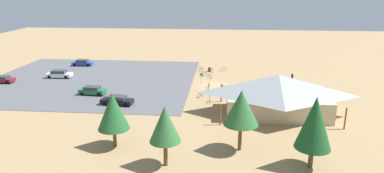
{
  "coord_description": "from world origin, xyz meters",
  "views": [
    {
      "loc": [
        -1.89,
        59.78,
        17.28
      ],
      "look_at": [
        3.1,
        5.26,
        1.2
      ],
      "focal_mm": 32.6,
      "sensor_mm": 36.0,
      "label": 1
    }
  ],
  "objects_px": {
    "car_blue_mid_lot": "(82,63)",
    "visitor_crossing_yard": "(255,88)",
    "bicycle_silver_trailside": "(223,69)",
    "bicycle_blue_yard_left": "(201,69)",
    "visitor_by_pavilion": "(292,77)",
    "pine_far_east": "(165,124)",
    "pine_far_west": "(241,108)",
    "pine_west": "(315,123)",
    "lot_sign": "(201,77)",
    "car_black_front_row": "(117,100)",
    "bicycle_green_back_row": "(210,76)",
    "car_white_near_entry": "(59,74)",
    "pine_center": "(113,111)",
    "bicycle_orange_yard_right": "(212,92)",
    "bicycle_purple_by_bin": "(210,100)",
    "bike_pavilion": "(278,93)",
    "bicycle_yellow_front_row": "(211,70)",
    "car_maroon_back_corner": "(2,79)",
    "bicycle_white_mid_cluster": "(223,88)",
    "bicycle_teal_edge_south": "(204,74)",
    "bicycle_red_lone_east": "(209,85)",
    "bicycle_silver_edge_north": "(208,90)",
    "bicycle_black_near_porch": "(201,95)",
    "car_green_inner_stall": "(92,90)",
    "bicycle_teal_near_sign": "(225,94)",
    "trash_bin": "(209,70)"
  },
  "relations": [
    {
      "from": "car_blue_mid_lot",
      "to": "visitor_crossing_yard",
      "type": "height_order",
      "value": "visitor_crossing_yard"
    },
    {
      "from": "visitor_crossing_yard",
      "to": "bicycle_silver_trailside",
      "type": "bearing_deg",
      "value": -70.06
    },
    {
      "from": "bicycle_blue_yard_left",
      "to": "visitor_by_pavilion",
      "type": "xyz_separation_m",
      "value": [
        -17.15,
        7.22,
        0.55
      ]
    },
    {
      "from": "pine_far_east",
      "to": "pine_far_west",
      "type": "bearing_deg",
      "value": -151.39
    },
    {
      "from": "pine_west",
      "to": "bicycle_blue_yard_left",
      "type": "relative_size",
      "value": 5.14
    },
    {
      "from": "lot_sign",
      "to": "car_black_front_row",
      "type": "xyz_separation_m",
      "value": [
        11.76,
        12.01,
        -0.68
      ]
    },
    {
      "from": "pine_far_west",
      "to": "car_black_front_row",
      "type": "bearing_deg",
      "value": -36.77
    },
    {
      "from": "bicycle_green_back_row",
      "to": "car_blue_mid_lot",
      "type": "distance_m",
      "value": 29.46
    },
    {
      "from": "pine_west",
      "to": "car_white_near_entry",
      "type": "bearing_deg",
      "value": -37.25
    },
    {
      "from": "bicycle_blue_yard_left",
      "to": "lot_sign",
      "type": "bearing_deg",
      "value": 93.82
    },
    {
      "from": "bicycle_blue_yard_left",
      "to": "visitor_by_pavilion",
      "type": "bearing_deg",
      "value": 157.18
    },
    {
      "from": "pine_center",
      "to": "bicycle_orange_yard_right",
      "type": "bearing_deg",
      "value": -116.51
    },
    {
      "from": "bicycle_green_back_row",
      "to": "bicycle_purple_by_bin",
      "type": "xyz_separation_m",
      "value": [
        -0.65,
        14.39,
        0.04
      ]
    },
    {
      "from": "bike_pavilion",
      "to": "pine_far_west",
      "type": "distance_m",
      "value": 12.81
    },
    {
      "from": "pine_far_west",
      "to": "bicycle_yellow_front_row",
      "type": "bearing_deg",
      "value": -82.83
    },
    {
      "from": "bike_pavilion",
      "to": "car_maroon_back_corner",
      "type": "relative_size",
      "value": 3.62
    },
    {
      "from": "pine_far_west",
      "to": "bicycle_yellow_front_row",
      "type": "xyz_separation_m",
      "value": [
        4.36,
        -34.62,
        -4.46
      ]
    },
    {
      "from": "bicycle_white_mid_cluster",
      "to": "car_maroon_back_corner",
      "type": "bearing_deg",
      "value": -0.91
    },
    {
      "from": "pine_west",
      "to": "pine_center",
      "type": "relative_size",
      "value": 1.18
    },
    {
      "from": "bicycle_teal_edge_south",
      "to": "car_black_front_row",
      "type": "height_order",
      "value": "car_black_front_row"
    },
    {
      "from": "bicycle_green_back_row",
      "to": "bicycle_silver_trailside",
      "type": "height_order",
      "value": "bicycle_silver_trailside"
    },
    {
      "from": "pine_far_west",
      "to": "bicycle_red_lone_east",
      "type": "relative_size",
      "value": 3.78
    },
    {
      "from": "bicycle_white_mid_cluster",
      "to": "bicycle_purple_by_bin",
      "type": "bearing_deg",
      "value": 73.4
    },
    {
      "from": "bicycle_silver_edge_north",
      "to": "bicycle_green_back_row",
      "type": "distance_m",
      "value": 8.83
    },
    {
      "from": "bicycle_silver_edge_north",
      "to": "visitor_crossing_yard",
      "type": "bearing_deg",
      "value": -179.64
    },
    {
      "from": "bicycle_black_near_porch",
      "to": "car_blue_mid_lot",
      "type": "bearing_deg",
      "value": -35.88
    },
    {
      "from": "pine_center",
      "to": "car_blue_mid_lot",
      "type": "distance_m",
      "value": 42.9
    },
    {
      "from": "bicycle_teal_edge_south",
      "to": "bicycle_white_mid_cluster",
      "type": "height_order",
      "value": "bicycle_teal_edge_south"
    },
    {
      "from": "pine_far_east",
      "to": "bicycle_yellow_front_row",
      "type": "xyz_separation_m",
      "value": [
        -3.07,
        -38.68,
        -3.98
      ]
    },
    {
      "from": "bicycle_silver_trailside",
      "to": "lot_sign",
      "type": "bearing_deg",
      "value": 69.82
    },
    {
      "from": "bicycle_white_mid_cluster",
      "to": "car_green_inner_stall",
      "type": "bearing_deg",
      "value": 12.6
    },
    {
      "from": "bicycle_silver_edge_north",
      "to": "bicycle_orange_yard_right",
      "type": "relative_size",
      "value": 1.02
    },
    {
      "from": "lot_sign",
      "to": "car_green_inner_stall",
      "type": "relative_size",
      "value": 0.5
    },
    {
      "from": "bicycle_silver_edge_north",
      "to": "bicycle_silver_trailside",
      "type": "relative_size",
      "value": 1.22
    },
    {
      "from": "bicycle_teal_edge_south",
      "to": "car_green_inner_stall",
      "type": "xyz_separation_m",
      "value": [
        17.35,
        13.73,
        0.39
      ]
    },
    {
      "from": "lot_sign",
      "to": "pine_west",
      "type": "distance_m",
      "value": 31.12
    },
    {
      "from": "bicycle_teal_near_sign",
      "to": "visitor_crossing_yard",
      "type": "xyz_separation_m",
      "value": [
        -4.97,
        -2.5,
        0.54
      ]
    },
    {
      "from": "trash_bin",
      "to": "bicycle_yellow_front_row",
      "type": "height_order",
      "value": "trash_bin"
    },
    {
      "from": "pine_center",
      "to": "bicycle_teal_edge_south",
      "type": "relative_size",
      "value": 4.4
    },
    {
      "from": "visitor_crossing_yard",
      "to": "bicycle_silver_edge_north",
      "type": "bearing_deg",
      "value": 0.36
    },
    {
      "from": "bicycle_teal_near_sign",
      "to": "bicycle_silver_edge_north",
      "type": "bearing_deg",
      "value": -41.46
    },
    {
      "from": "pine_far_east",
      "to": "visitor_crossing_yard",
      "type": "xyz_separation_m",
      "value": [
        -10.74,
        -25.21,
        -3.49
      ]
    },
    {
      "from": "bike_pavilion",
      "to": "bicycle_blue_yard_left",
      "type": "xyz_separation_m",
      "value": [
        12.03,
        -23.96,
        -2.7
      ]
    },
    {
      "from": "pine_center",
      "to": "car_black_front_row",
      "type": "relative_size",
      "value": 1.26
    },
    {
      "from": "bicycle_purple_by_bin",
      "to": "bicycle_yellow_front_row",
      "type": "xyz_separation_m",
      "value": [
        0.47,
        -19.08,
        -0.0
      ]
    },
    {
      "from": "car_blue_mid_lot",
      "to": "lot_sign",
      "type": "bearing_deg",
      "value": 154.98
    },
    {
      "from": "lot_sign",
      "to": "bicycle_teal_near_sign",
      "type": "height_order",
      "value": "lot_sign"
    },
    {
      "from": "trash_bin",
      "to": "pine_far_west",
      "type": "xyz_separation_m",
      "value": [
        -4.8,
        35.0,
        4.4
      ]
    },
    {
      "from": "pine_far_west",
      "to": "bicycle_orange_yard_right",
      "type": "xyz_separation_m",
      "value": [
        3.77,
        -19.53,
        -4.49
      ]
    },
    {
      "from": "pine_far_west",
      "to": "visitor_by_pavilion",
      "type": "xyz_separation_m",
      "value": [
        -10.62,
        -28.18,
        -3.91
      ]
    }
  ]
}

